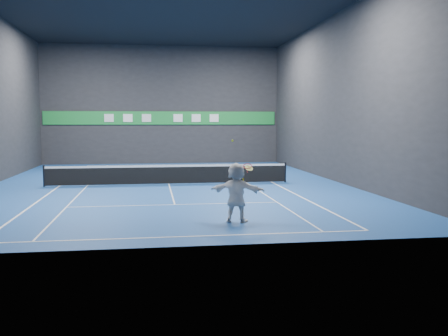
{
  "coord_description": "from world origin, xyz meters",
  "views": [
    {
      "loc": [
        -0.89,
        -25.76,
        3.26
      ],
      "look_at": [
        1.82,
        -7.27,
        1.5
      ],
      "focal_mm": 40.0,
      "sensor_mm": 36.0,
      "label": 1
    }
  ],
  "objects": [
    {
      "name": "ground",
      "position": [
        0.0,
        0.0,
        0.0
      ],
      "size": [
        26.0,
        26.0,
        0.0
      ],
      "primitive_type": "plane",
      "color": "#1A468F",
      "rests_on": "ground"
    },
    {
      "name": "ceiling",
      "position": [
        0.0,
        0.0,
        9.0
      ],
      "size": [
        26.0,
        26.0,
        0.0
      ],
      "primitive_type": "plane",
      "color": "black",
      "rests_on": "ground"
    },
    {
      "name": "wall_back",
      "position": [
        0.0,
        13.0,
        4.5
      ],
      "size": [
        18.0,
        0.1,
        9.0
      ],
      "primitive_type": "cube",
      "color": "#262629",
      "rests_on": "ground"
    },
    {
      "name": "wall_front",
      "position": [
        0.0,
        -13.0,
        4.5
      ],
      "size": [
        18.0,
        0.1,
        9.0
      ],
      "primitive_type": "cube",
      "color": "#262629",
      "rests_on": "ground"
    },
    {
      "name": "wall_right",
      "position": [
        9.0,
        0.0,
        4.5
      ],
      "size": [
        0.1,
        26.0,
        9.0
      ],
      "primitive_type": "cube",
      "color": "#262629",
      "rests_on": "ground"
    },
    {
      "name": "baseline_near",
      "position": [
        0.0,
        -11.89,
        0.0
      ],
      "size": [
        10.98,
        0.08,
        0.01
      ],
      "primitive_type": "cube",
      "color": "white",
      "rests_on": "ground"
    },
    {
      "name": "baseline_far",
      "position": [
        0.0,
        11.89,
        0.0
      ],
      "size": [
        10.98,
        0.08,
        0.01
      ],
      "primitive_type": "cube",
      "color": "white",
      "rests_on": "ground"
    },
    {
      "name": "sideline_doubles_left",
      "position": [
        -5.49,
        0.0,
        0.0
      ],
      "size": [
        0.08,
        23.78,
        0.01
      ],
      "primitive_type": "cube",
      "color": "white",
      "rests_on": "ground"
    },
    {
      "name": "sideline_doubles_right",
      "position": [
        5.49,
        0.0,
        0.0
      ],
      "size": [
        0.08,
        23.78,
        0.01
      ],
      "primitive_type": "cube",
      "color": "white",
      "rests_on": "ground"
    },
    {
      "name": "sideline_singles_left",
      "position": [
        -4.11,
        0.0,
        0.0
      ],
      "size": [
        0.06,
        23.78,
        0.01
      ],
      "primitive_type": "cube",
      "color": "white",
      "rests_on": "ground"
    },
    {
      "name": "sideline_singles_right",
      "position": [
        4.11,
        0.0,
        0.0
      ],
      "size": [
        0.06,
        23.78,
        0.01
      ],
      "primitive_type": "cube",
      "color": "white",
      "rests_on": "ground"
    },
    {
      "name": "service_line_near",
      "position": [
        0.0,
        -6.4,
        0.0
      ],
      "size": [
        8.23,
        0.06,
        0.01
      ],
      "primitive_type": "cube",
      "color": "white",
      "rests_on": "ground"
    },
    {
      "name": "service_line_far",
      "position": [
        0.0,
        6.4,
        0.0
      ],
      "size": [
        8.23,
        0.06,
        0.01
      ],
      "primitive_type": "cube",
      "color": "white",
      "rests_on": "ground"
    },
    {
      "name": "center_service_line",
      "position": [
        0.0,
        0.0,
        0.0
      ],
      "size": [
        0.06,
        12.8,
        0.01
      ],
      "primitive_type": "cube",
      "color": "white",
      "rests_on": "ground"
    },
    {
      "name": "player",
      "position": [
        1.82,
        -10.05,
        0.97
      ],
      "size": [
        1.87,
        1.21,
        1.93
      ],
      "primitive_type": "imported",
      "rotation": [
        0.0,
        0.0,
        2.75
      ],
      "color": "white",
      "rests_on": "ground"
    },
    {
      "name": "tennis_ball",
      "position": [
        1.71,
        -9.89,
        2.63
      ],
      "size": [
        0.07,
        0.07,
        0.07
      ],
      "primitive_type": "sphere",
      "color": "#CAF028",
      "rests_on": "player"
    },
    {
      "name": "tennis_net",
      "position": [
        0.0,
        0.0,
        0.54
      ],
      "size": [
        12.5,
        0.1,
        1.07
      ],
      "color": "black",
      "rests_on": "ground"
    },
    {
      "name": "sponsor_banner",
      "position": [
        0.0,
        12.93,
        3.5
      ],
      "size": [
        17.64,
        0.11,
        1.0
      ],
      "color": "#1E8A37",
      "rests_on": "wall_back"
    },
    {
      "name": "tennis_racket",
      "position": [
        2.17,
        -10.0,
        1.75
      ],
      "size": [
        0.45,
        0.39,
        0.66
      ],
      "color": "#AE1219",
      "rests_on": "player"
    }
  ]
}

